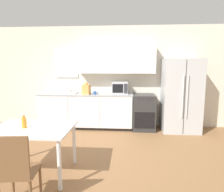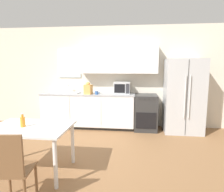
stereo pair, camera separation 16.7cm
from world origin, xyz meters
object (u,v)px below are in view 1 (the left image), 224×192
at_px(refrigerator, 181,95).
at_px(dining_table, 32,134).
at_px(oven_range, 144,112).
at_px(microwave, 120,88).
at_px(coffee_mug, 95,93).
at_px(drink_bottle, 24,122).
at_px(dining_chair_near, 16,168).

distance_m(refrigerator, dining_table, 3.62).
bearing_deg(dining_table, oven_range, 51.79).
height_order(oven_range, microwave, microwave).
relative_size(refrigerator, coffee_mug, 16.17).
relative_size(refrigerator, drink_bottle, 8.43).
bearing_deg(coffee_mug, oven_range, 6.92).
bearing_deg(oven_range, dining_table, -128.21).
bearing_deg(drink_bottle, oven_range, 50.59).
distance_m(dining_chair_near, drink_bottle, 0.89).
relative_size(coffee_mug, drink_bottle, 0.52).
height_order(oven_range, dining_table, oven_range).
bearing_deg(microwave, dining_chair_near, -107.43).
height_order(oven_range, drink_bottle, drink_bottle).
xyz_separation_m(dining_chair_near, drink_bottle, (-0.30, 0.79, 0.28)).
bearing_deg(coffee_mug, drink_bottle, -107.49).
bearing_deg(oven_range, dining_chair_near, -117.54).
relative_size(refrigerator, dining_chair_near, 1.96).
xyz_separation_m(coffee_mug, drink_bottle, (-0.70, -2.22, -0.15)).
height_order(coffee_mug, dining_chair_near, coffee_mug).
relative_size(coffee_mug, dining_table, 0.09).
relative_size(refrigerator, dining_table, 1.51).
bearing_deg(dining_chair_near, microwave, 65.09).
height_order(refrigerator, dining_table, refrigerator).
distance_m(oven_range, drink_bottle, 3.10).
bearing_deg(dining_chair_near, coffee_mug, 75.00).
bearing_deg(refrigerator, oven_range, 177.20).
xyz_separation_m(microwave, coffee_mug, (-0.63, -0.26, -0.11)).
distance_m(microwave, dining_chair_near, 3.47).
distance_m(oven_range, refrigerator, 1.02).
relative_size(oven_range, dining_table, 0.76).
bearing_deg(oven_range, drink_bottle, -129.41).
bearing_deg(dining_table, dining_chair_near, -75.69).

